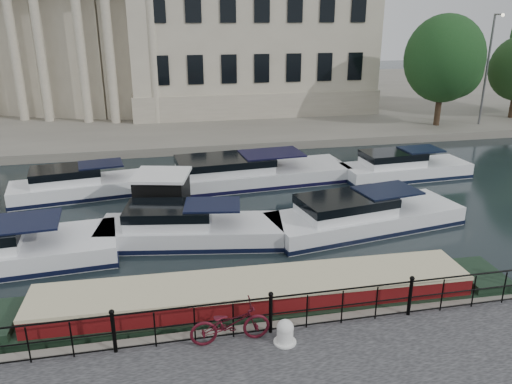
% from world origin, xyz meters
% --- Properties ---
extents(ground_plane, '(160.00, 160.00, 0.00)m').
position_xyz_m(ground_plane, '(0.00, 0.00, 0.00)').
color(ground_plane, black).
rests_on(ground_plane, ground).
extents(far_bank, '(120.00, 42.00, 0.55)m').
position_xyz_m(far_bank, '(0.00, 39.00, 0.28)').
color(far_bank, '#6B665B').
rests_on(far_bank, ground_plane).
extents(railing, '(24.14, 0.14, 1.22)m').
position_xyz_m(railing, '(0.00, -2.25, 1.20)').
color(railing, black).
rests_on(railing, near_quay).
extents(civic_building, '(53.55, 31.84, 16.85)m').
position_xyz_m(civic_building, '(-1.00, 34.71, 7.04)').
color(civic_building, '#ADA38C').
rests_on(civic_building, far_bank).
extents(bicycle, '(2.10, 0.78, 1.09)m').
position_xyz_m(bicycle, '(-1.11, -2.43, 1.10)').
color(bicycle, '#450C16').
rests_on(bicycle, near_quay).
extents(mooring_bollard, '(0.59, 0.59, 0.67)m').
position_xyz_m(mooring_bollard, '(0.26, -2.77, 0.86)').
color(mooring_bollard, silver).
rests_on(mooring_bollard, near_quay).
extents(narrowboat, '(16.10, 2.63, 1.58)m').
position_xyz_m(narrowboat, '(-0.06, -0.63, 0.37)').
color(narrowboat, black).
rests_on(narrowboat, ground_plane).
extents(harbour_hut, '(3.67, 3.29, 2.19)m').
position_xyz_m(harbour_hut, '(-2.49, 7.57, 0.95)').
color(harbour_hut, '#6B665B').
rests_on(harbour_hut, ground_plane).
extents(cabin_cruisers, '(27.13, 11.03, 1.99)m').
position_xyz_m(cabin_cruisers, '(0.18, 8.16, 0.37)').
color(cabin_cruisers, white).
rests_on(cabin_cruisers, ground_plane).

